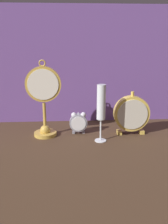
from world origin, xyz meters
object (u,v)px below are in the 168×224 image
at_px(alarm_clock_twin_bell, 78,122).
at_px(mantel_clock_silver, 131,114).
at_px(pocket_watch_on_stand, 44,102).
at_px(champagne_flute, 101,106).

height_order(alarm_clock_twin_bell, mantel_clock_silver, mantel_clock_silver).
height_order(pocket_watch_on_stand, alarm_clock_twin_bell, pocket_watch_on_stand).
relative_size(pocket_watch_on_stand, mantel_clock_silver, 1.70).
xyz_separation_m(pocket_watch_on_stand, mantel_clock_silver, (0.39, -0.01, -0.06)).
relative_size(pocket_watch_on_stand, champagne_flute, 1.39).
bearing_deg(champagne_flute, pocket_watch_on_stand, 161.91).
xyz_separation_m(alarm_clock_twin_bell, champagne_flute, (0.09, -0.09, 0.10)).
xyz_separation_m(alarm_clock_twin_bell, mantel_clock_silver, (0.24, -0.02, 0.04)).
distance_m(pocket_watch_on_stand, champagne_flute, 0.25).
bearing_deg(pocket_watch_on_stand, champagne_flute, -18.09).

